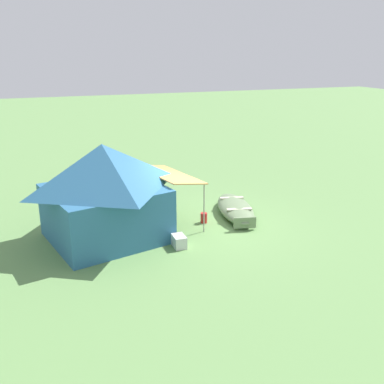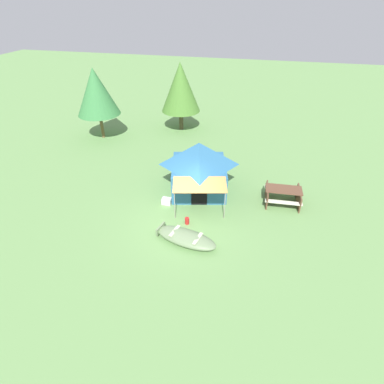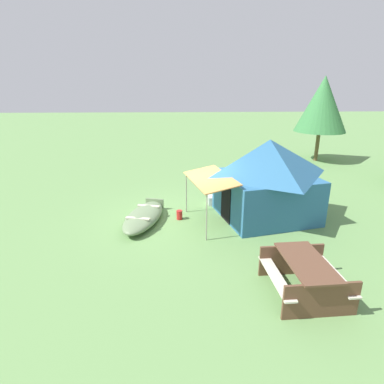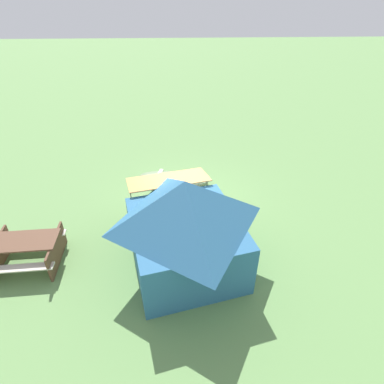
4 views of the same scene
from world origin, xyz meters
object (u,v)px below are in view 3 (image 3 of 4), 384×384
at_px(canvas_cabin_tent, 267,178).
at_px(picnic_table, 305,273).
at_px(beached_rowboat, 144,216).
at_px(cooler_box, 212,200).
at_px(pine_tree_back_left, 322,104).
at_px(fuel_can, 179,215).

distance_m(canvas_cabin_tent, picnic_table, 4.33).
bearing_deg(picnic_table, beached_rowboat, -135.45).
distance_m(cooler_box, pine_tree_back_left, 10.08).
bearing_deg(fuel_can, picnic_table, 32.85).
bearing_deg(canvas_cabin_tent, fuel_can, -87.79).
distance_m(cooler_box, fuel_can, 1.83).
bearing_deg(fuel_can, cooler_box, 137.24).
relative_size(beached_rowboat, canvas_cabin_tent, 0.62).
relative_size(canvas_cabin_tent, picnic_table, 2.57).
relative_size(canvas_cabin_tent, cooler_box, 10.13).
bearing_deg(cooler_box, fuel_can, -42.76).
relative_size(beached_rowboat, pine_tree_back_left, 0.60).
relative_size(picnic_table, fuel_can, 5.85).
relative_size(beached_rowboat, fuel_can, 9.24).
bearing_deg(beached_rowboat, picnic_table, 44.55).
height_order(picnic_table, pine_tree_back_left, pine_tree_back_left).
relative_size(fuel_can, pine_tree_back_left, 0.06).
height_order(cooler_box, pine_tree_back_left, pine_tree_back_left).
xyz_separation_m(beached_rowboat, canvas_cabin_tent, (-0.35, 4.06, 1.15)).
bearing_deg(pine_tree_back_left, cooler_box, -44.73).
bearing_deg(picnic_table, cooler_box, -165.41).
height_order(beached_rowboat, canvas_cabin_tent, canvas_cabin_tent).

